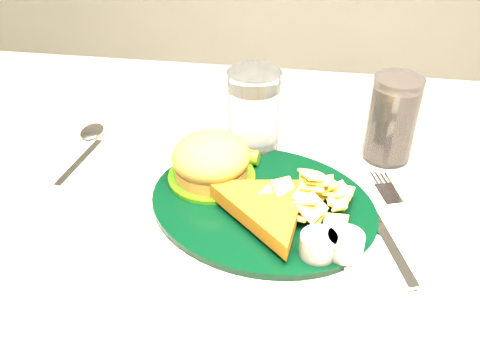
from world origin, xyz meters
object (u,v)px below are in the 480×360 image
Objects in this scene: water_glass at (254,111)px; fork_napkin at (388,236)px; dinner_plate at (263,187)px; cola_glass at (392,119)px.

water_glass reaches higher than fork_napkin.
water_glass is at bearing 121.09° from dinner_plate.
dinner_plate is 1.57× the size of fork_napkin.
dinner_plate is at bearing 147.95° from fork_napkin.
cola_glass is 0.67× the size of fork_napkin.
water_glass reaches higher than dinner_plate.
fork_napkin is (-0.01, -0.18, -0.06)m from cola_glass.
water_glass is at bearing 118.02° from fork_napkin.
cola_glass is (0.16, 0.14, 0.03)m from dinner_plate.
cola_glass is 0.19m from fork_napkin.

